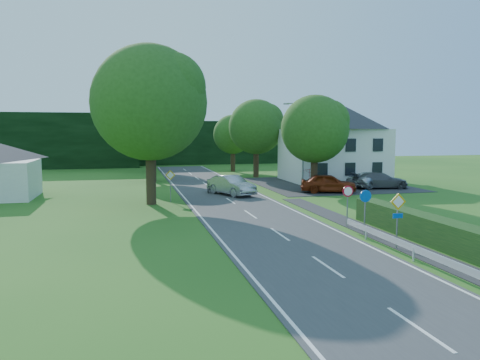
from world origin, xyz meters
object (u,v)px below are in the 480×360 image
object	(u,v)px
streetlight	(302,141)
parked_car_grey	(380,180)
parked_car_red	(328,183)
moving_car	(231,185)
motorcycle	(210,187)
parked_car_silver_b	(371,180)
parasol	(310,177)

from	to	relation	value
streetlight	parked_car_grey	distance (m)	8.30
parked_car_red	parked_car_grey	xyz separation A→B (m)	(5.99, 1.66, -0.07)
moving_car	motorcycle	world-z (taller)	moving_car
streetlight	parked_car_silver_b	size ratio (longest dim) A/B	1.53
parked_car_grey	moving_car	bearing A→B (deg)	103.36
motorcycle	parasol	distance (m)	10.55
streetlight	moving_car	xyz separation A→B (m)	(-7.27, -2.67, -3.61)
motorcycle	parked_car_red	world-z (taller)	parked_car_red
streetlight	motorcycle	xyz separation A→B (m)	(-8.75, -0.63, -3.94)
parked_car_silver_b	parasol	distance (m)	5.80
parked_car_silver_b	parked_car_red	bearing A→B (deg)	88.50
parked_car_red	parked_car_grey	world-z (taller)	parked_car_red
moving_car	parked_car_silver_b	size ratio (longest dim) A/B	0.95
moving_car	parked_car_red	xyz separation A→B (m)	(8.58, -0.48, 0.00)
parked_car_red	parked_car_grey	size ratio (longest dim) A/B	0.93
motorcycle	parked_car_grey	size ratio (longest dim) A/B	0.36
motorcycle	parked_car_red	bearing A→B (deg)	5.69
motorcycle	parked_car_red	xyz separation A→B (m)	(10.06, -2.52, 0.34)
moving_car	parked_car_red	world-z (taller)	parked_car_red
streetlight	parked_car_silver_b	bearing A→B (deg)	-4.57
streetlight	parked_car_silver_b	xyz separation A→B (m)	(6.87, -0.55, -3.70)
parked_car_silver_b	moving_car	bearing A→B (deg)	72.02
parasol	streetlight	bearing A→B (deg)	-131.94
parked_car_grey	parasol	distance (m)	6.58
parked_car_red	parasol	distance (m)	4.85
streetlight	motorcycle	bearing A→B (deg)	-175.90
parked_car_red	parked_car_silver_b	bearing A→B (deg)	-48.43
streetlight	moving_car	distance (m)	8.55
motorcycle	streetlight	bearing A→B (deg)	23.85
moving_car	parked_car_silver_b	world-z (taller)	moving_car
motorcycle	parked_car_grey	bearing A→B (deg)	16.70
parked_car_red	parked_car_silver_b	size ratio (longest dim) A/B	0.92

